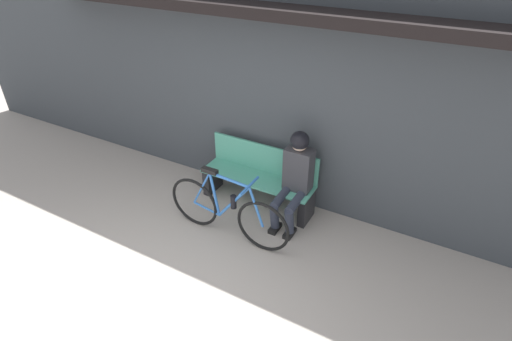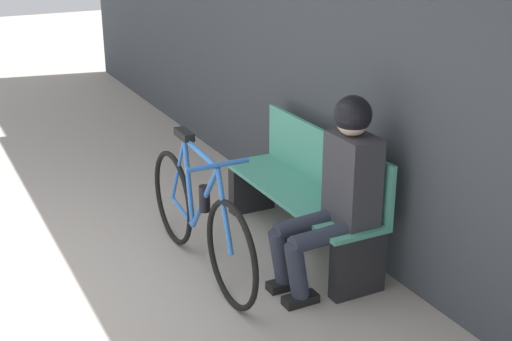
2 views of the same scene
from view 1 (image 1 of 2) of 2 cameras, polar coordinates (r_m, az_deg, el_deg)
The scene contains 5 objects.
ground_plane at distance 4.25m, azimuth -15.44°, elevation -20.68°, with size 24.00×24.00×0.00m, color #ADA399.
storefront_wall at distance 5.01m, azimuth 2.32°, elevation 12.91°, with size 12.00×0.56×3.20m.
park_bench_near at distance 5.33m, azimuth 0.44°, elevation -1.18°, with size 1.54×0.42×0.83m.
bicycle at distance 4.78m, azimuth -4.16°, elevation -5.82°, with size 1.64×0.40×0.91m.
person_seated at distance 4.88m, azimuth 5.65°, elevation -0.43°, with size 0.34×0.63×1.23m.
Camera 1 is at (2.11, -1.63, 3.32)m, focal length 28.00 mm.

